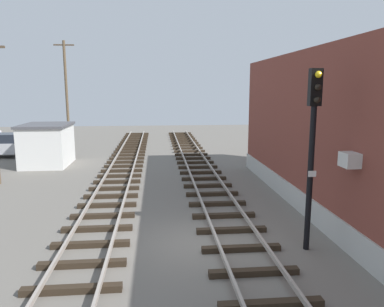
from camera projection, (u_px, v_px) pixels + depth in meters
ground_plane at (202, 243)px, 12.21m from camera, size 80.00×80.00×0.00m
track_near_building at (236, 238)px, 12.30m from camera, size 2.50×61.18×0.32m
track_centre at (91, 243)px, 11.85m from camera, size 2.50×61.18×0.32m
signal_mast at (312, 140)px, 11.11m from camera, size 0.36×0.40×5.63m
control_hut at (47, 145)px, 24.41m from camera, size 3.00×3.80×2.76m
parked_car_silver at (6, 145)px, 27.45m from camera, size 4.20×2.04×1.76m
utility_pole_far at (66, 91)px, 33.76m from camera, size 1.80×0.24×9.33m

